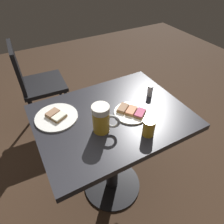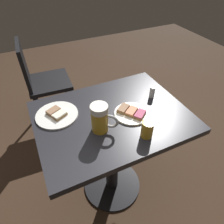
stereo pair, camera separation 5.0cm
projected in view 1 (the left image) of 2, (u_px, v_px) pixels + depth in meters
The scene contains 8 objects.
ground_plane at pixel (112, 184), 1.62m from camera, with size 6.00×6.00×0.00m, color #382619.
cafe_table at pixel (112, 135), 1.23m from camera, with size 0.84×0.64×0.75m.
plate_near at pixel (131, 112), 1.12m from camera, with size 0.19×0.19×0.03m.
plate_far at pixel (56, 117), 1.10m from camera, with size 0.23×0.23×0.03m.
beer_mug at pixel (102, 119), 0.98m from camera, with size 0.12×0.11×0.16m.
beer_glass_small at pixel (149, 128), 0.98m from camera, with size 0.06×0.06×0.09m, color gold.
salt_shaker at pixel (150, 91), 1.24m from camera, with size 0.03×0.03×0.07m, color silver.
cafe_chair at pixel (35, 82), 1.81m from camera, with size 0.40×0.40×0.87m.
Camera 1 is at (0.40, 0.73, 1.50)m, focal length 32.16 mm.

